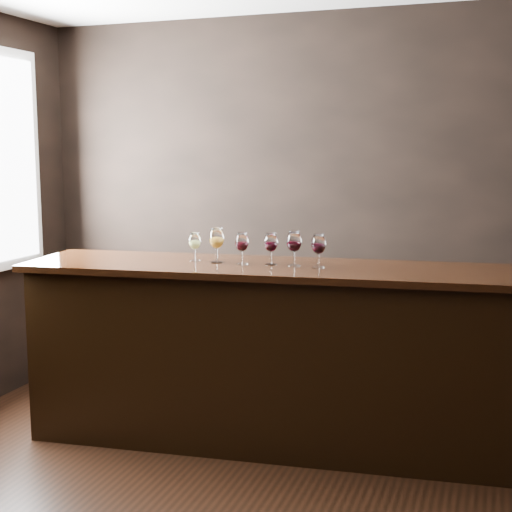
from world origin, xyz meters
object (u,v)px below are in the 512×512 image
(glass_red_a, at_px, (242,243))
(glass_red_d, at_px, (319,245))
(back_bar_shelf, at_px, (262,341))
(glass_amber, at_px, (217,239))
(glass_white, at_px, (195,242))
(glass_red_c, at_px, (294,242))
(bar_counter, at_px, (282,359))
(glass_red_b, at_px, (271,243))

(glass_red_a, relative_size, glass_red_d, 0.95)
(back_bar_shelf, xyz_separation_m, glass_amber, (-0.02, -0.81, 0.86))
(glass_white, distance_m, glass_red_c, 0.65)
(bar_counter, height_order, glass_red_b, glass_red_b)
(glass_amber, distance_m, glass_red_d, 0.65)
(glass_white, relative_size, glass_red_a, 0.92)
(glass_amber, relative_size, glass_red_c, 1.02)
(back_bar_shelf, distance_m, glass_red_c, 1.25)
(bar_counter, relative_size, glass_amber, 14.21)
(glass_amber, bearing_deg, glass_red_b, 5.77)
(glass_white, distance_m, glass_red_b, 0.50)
(glass_amber, bearing_deg, glass_red_d, 1.36)
(bar_counter, relative_size, glass_red_a, 15.92)
(glass_amber, height_order, glass_red_d, glass_amber)
(back_bar_shelf, relative_size, glass_red_c, 10.81)
(glass_amber, bearing_deg, bar_counter, 2.52)
(glass_red_a, bearing_deg, glass_red_c, 7.03)
(glass_red_d, bearing_deg, back_bar_shelf, 128.16)
(bar_counter, bearing_deg, glass_red_c, 3.55)
(glass_red_d, bearing_deg, glass_amber, -178.64)
(back_bar_shelf, distance_m, glass_red_d, 1.32)
(glass_red_b, xyz_separation_m, glass_red_c, (0.15, -0.00, 0.01))
(glass_red_a, xyz_separation_m, glass_red_b, (0.17, 0.04, 0.00))
(glass_red_b, height_order, glass_red_c, glass_red_c)
(glass_white, xyz_separation_m, glass_red_c, (0.65, 0.01, 0.02))
(glass_red_a, bearing_deg, glass_amber, 176.86)
(glass_amber, relative_size, glass_red_b, 1.12)
(glass_amber, xyz_separation_m, glass_red_c, (0.49, 0.03, -0.00))
(glass_amber, height_order, glass_red_a, glass_amber)
(glass_red_d, bearing_deg, glass_red_b, 176.34)
(glass_red_b, distance_m, glass_red_d, 0.30)
(glass_white, relative_size, glass_red_b, 0.92)
(back_bar_shelf, height_order, glass_white, glass_white)
(glass_red_a, bearing_deg, glass_red_d, 2.97)
(glass_red_b, bearing_deg, bar_counter, -11.09)
(back_bar_shelf, distance_m, glass_red_b, 1.19)
(glass_amber, bearing_deg, glass_red_a, -3.14)
(glass_red_a, height_order, glass_red_c, glass_red_c)
(glass_amber, height_order, glass_red_c, glass_amber)
(bar_counter, xyz_separation_m, glass_red_b, (-0.08, 0.02, 0.72))
(glass_amber, distance_m, glass_red_c, 0.49)
(glass_red_a, distance_m, glass_red_c, 0.32)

